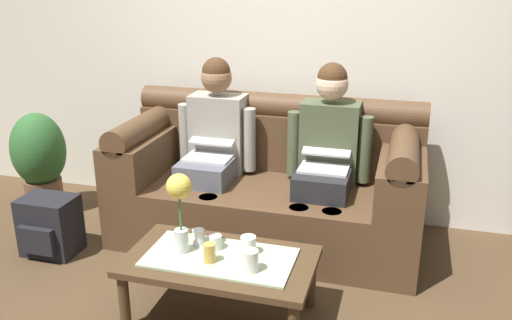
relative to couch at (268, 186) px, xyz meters
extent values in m
cube|color=silver|center=(0.00, 0.53, 1.08)|extent=(6.00, 0.12, 2.90)
cube|color=#513823|center=(0.00, -0.07, -0.16)|extent=(2.03, 0.88, 0.42)
cube|color=#513823|center=(0.00, 0.26, 0.25)|extent=(2.03, 0.22, 0.40)
cylinder|color=#513823|center=(0.00, 0.26, 0.50)|extent=(2.03, 0.18, 0.18)
cube|color=#513823|center=(-0.87, -0.07, 0.19)|extent=(0.28, 0.88, 0.28)
cylinder|color=#513823|center=(-0.87, -0.07, 0.37)|extent=(0.18, 0.88, 0.18)
cube|color=#513823|center=(0.87, -0.07, 0.19)|extent=(0.28, 0.88, 0.28)
cylinder|color=#513823|center=(0.87, -0.07, 0.37)|extent=(0.18, 0.88, 0.18)
cube|color=#595B66|center=(-0.39, -0.13, 0.12)|extent=(0.34, 0.40, 0.15)
cylinder|color=#595B66|center=(-0.49, -0.39, -0.16)|extent=(0.12, 0.12, 0.42)
cylinder|color=#595B66|center=(-0.29, -0.39, -0.16)|extent=(0.12, 0.12, 0.42)
cube|color=gray|center=(-0.39, 0.11, 0.32)|extent=(0.38, 0.22, 0.54)
cylinder|color=gray|center=(-0.63, 0.07, 0.30)|extent=(0.09, 0.09, 0.44)
cylinder|color=gray|center=(-0.16, 0.07, 0.30)|extent=(0.09, 0.09, 0.44)
sphere|color=#936B4C|center=(-0.39, 0.09, 0.71)|extent=(0.21, 0.21, 0.21)
sphere|color=#472D19|center=(-0.39, 0.09, 0.75)|extent=(0.19, 0.19, 0.19)
cube|color=silver|center=(-0.39, -0.11, 0.20)|extent=(0.31, 0.22, 0.02)
cube|color=silver|center=(-0.39, 0.03, 0.31)|extent=(0.31, 0.21, 0.08)
cube|color=black|center=(-0.39, 0.02, 0.31)|extent=(0.27, 0.18, 0.06)
cube|color=#232326|center=(0.39, -0.13, 0.12)|extent=(0.34, 0.40, 0.15)
cylinder|color=#232326|center=(0.29, -0.39, -0.16)|extent=(0.12, 0.12, 0.42)
cylinder|color=#232326|center=(0.49, -0.39, -0.16)|extent=(0.12, 0.12, 0.42)
cube|color=#475138|center=(0.39, 0.11, 0.32)|extent=(0.38, 0.22, 0.54)
cylinder|color=#475138|center=(0.16, 0.07, 0.30)|extent=(0.09, 0.09, 0.44)
cylinder|color=#475138|center=(0.63, 0.07, 0.30)|extent=(0.09, 0.09, 0.44)
sphere|color=beige|center=(0.39, 0.09, 0.71)|extent=(0.21, 0.21, 0.21)
sphere|color=#472D19|center=(0.39, 0.09, 0.75)|extent=(0.19, 0.19, 0.19)
cube|color=silver|center=(0.39, -0.11, 0.20)|extent=(0.31, 0.22, 0.02)
cube|color=silver|center=(0.39, 0.04, 0.31)|extent=(0.31, 0.20, 0.08)
cube|color=black|center=(0.39, 0.03, 0.31)|extent=(0.27, 0.18, 0.07)
cube|color=#47331E|center=(0.00, -0.99, -0.03)|extent=(0.99, 0.56, 0.04)
cube|color=#B2C69E|center=(0.00, -0.99, -0.01)|extent=(0.77, 0.39, 0.01)
cylinder|color=#47331E|center=(-0.44, -1.23, -0.21)|extent=(0.06, 0.06, 0.32)
cylinder|color=#47331E|center=(-0.44, -0.76, -0.21)|extent=(0.06, 0.06, 0.32)
cylinder|color=#47331E|center=(0.44, -0.76, -0.21)|extent=(0.06, 0.06, 0.32)
cylinder|color=silver|center=(-0.21, -1.00, 0.06)|extent=(0.07, 0.07, 0.13)
cylinder|color=#3D7538|center=(-0.21, -1.00, 0.22)|extent=(0.01, 0.01, 0.20)
sphere|color=#E5CC4C|center=(-0.21, -1.00, 0.37)|extent=(0.13, 0.13, 0.13)
cylinder|color=white|center=(0.13, -0.92, 0.04)|extent=(0.08, 0.08, 0.10)
cylinder|color=silver|center=(-0.05, -0.92, 0.03)|extent=(0.07, 0.07, 0.08)
cylinder|color=gold|center=(-0.03, -1.06, 0.05)|extent=(0.06, 0.06, 0.10)
cylinder|color=silver|center=(-0.16, -0.89, 0.04)|extent=(0.07, 0.07, 0.08)
cylinder|color=white|center=(0.19, -1.09, 0.05)|extent=(0.08, 0.08, 0.11)
cube|color=black|center=(-1.31, -0.62, -0.18)|extent=(0.35, 0.25, 0.39)
cube|color=black|center=(-1.31, -0.77, -0.22)|extent=(0.24, 0.05, 0.18)
cylinder|color=brown|center=(-1.76, -0.07, -0.24)|extent=(0.28, 0.28, 0.26)
ellipsoid|color=#2D602D|center=(-1.76, -0.07, 0.13)|extent=(0.40, 0.40, 0.56)
camera|label=1|loc=(0.86, -3.34, 1.41)|focal=38.18mm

